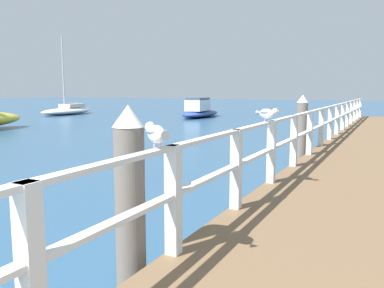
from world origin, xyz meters
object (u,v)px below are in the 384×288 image
(boat_0, at_px, (68,110))
(dock_piling_near, at_px, (130,206))
(seagull_background, at_px, (267,113))
(seagull_foreground, at_px, (156,133))
(dock_piling_far, at_px, (302,131))
(boat_4, at_px, (200,111))

(boat_0, bearing_deg, dock_piling_near, 129.30)
(boat_0, bearing_deg, seagull_background, 134.10)
(dock_piling_near, bearing_deg, seagull_foreground, -19.10)
(seagull_foreground, bearing_deg, dock_piling_near, 110.86)
(seagull_background, relative_size, boat_0, 0.07)
(dock_piling_far, bearing_deg, boat_0, 147.00)
(dock_piling_near, bearing_deg, seagull_background, 82.68)
(seagull_foreground, xyz_separation_m, boat_4, (-11.03, 23.62, -1.18))
(boat_0, height_order, boat_4, boat_0)
(dock_piling_far, xyz_separation_m, boat_4, (-10.66, 16.00, -0.47))
(dock_piling_near, xyz_separation_m, dock_piling_far, (0.00, 7.49, 0.00))
(dock_piling_near, xyz_separation_m, boat_4, (-10.66, 23.49, -0.47))
(seagull_background, relative_size, boat_4, 0.07)
(boat_0, relative_size, boat_4, 1.06)
(dock_piling_far, height_order, seagull_foreground, dock_piling_far)
(seagull_background, xyz_separation_m, boat_4, (-11.04, 20.48, -1.18))
(seagull_background, distance_m, boat_0, 28.83)
(boat_0, distance_m, boat_4, 11.16)
(seagull_background, distance_m, boat_4, 23.30)
(seagull_background, xyz_separation_m, boat_0, (-22.04, 18.54, -1.31))
(dock_piling_near, height_order, seagull_background, dock_piling_near)
(seagull_foreground, xyz_separation_m, boat_0, (-22.02, 21.68, -1.31))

